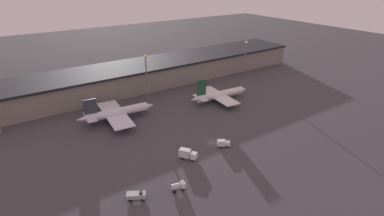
{
  "coord_description": "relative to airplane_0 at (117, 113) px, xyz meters",
  "views": [
    {
      "loc": [
        -65.76,
        -82.15,
        63.48
      ],
      "look_at": [
        4.58,
        22.06,
        6.0
      ],
      "focal_mm": 28.0,
      "sensor_mm": 36.0,
      "label": 1
    }
  ],
  "objects": [
    {
      "name": "ground",
      "position": [
        24.63,
        -41.09,
        -3.71
      ],
      "size": [
        600.0,
        600.0,
        0.0
      ],
      "primitive_type": "plane",
      "color": "#423F44"
    },
    {
      "name": "terminal_building",
      "position": [
        24.63,
        36.89,
        2.99
      ],
      "size": [
        231.82,
        31.13,
        13.34
      ],
      "color": "gray",
      "rests_on": "ground"
    },
    {
      "name": "airplane_0",
      "position": [
        0.0,
        0.0,
        0.0
      ],
      "size": [
        36.75,
        32.82,
        12.87
      ],
      "rotation": [
        0.0,
        0.0,
        -0.09
      ],
      "color": "silver",
      "rests_on": "ground"
    },
    {
      "name": "airplane_1",
      "position": [
        54.19,
        -8.37,
        -0.34
      ],
      "size": [
        35.76,
        29.38,
        13.65
      ],
      "rotation": [
        0.0,
        0.0,
        -0.09
      ],
      "color": "white",
      "rests_on": "ground"
    },
    {
      "name": "service_vehicle_0",
      "position": [
        9.71,
        -44.82,
        -1.62
      ],
      "size": [
        5.77,
        6.82,
        3.82
      ],
      "rotation": [
        0.0,
        0.0,
        -0.96
      ],
      "color": "white",
      "rests_on": "ground"
    },
    {
      "name": "service_vehicle_1",
      "position": [
        -15.04,
        -54.26,
        -2.32
      ],
      "size": [
        6.25,
        5.07,
        2.94
      ],
      "rotation": [
        0.0,
        0.0,
        -0.53
      ],
      "color": "#9EA3A8",
      "rests_on": "ground"
    },
    {
      "name": "service_vehicle_2",
      "position": [
        -2.36,
        -57.95,
        -2.16
      ],
      "size": [
        4.72,
        2.87,
        2.65
      ],
      "rotation": [
        0.0,
        0.0,
        -0.19
      ],
      "color": "white",
      "rests_on": "ground"
    },
    {
      "name": "service_vehicle_3",
      "position": [
        25.99,
        -45.84,
        -2.05
      ],
      "size": [
        5.37,
        4.5,
        2.97
      ],
      "rotation": [
        0.0,
        0.0,
        -0.56
      ],
      "color": "white",
      "rests_on": "ground"
    },
    {
      "name": "lamp_post_1",
      "position": [
        23.31,
        15.18,
        11.95
      ],
      "size": [
        1.8,
        1.8,
        24.57
      ],
      "color": "slate",
      "rests_on": "ground"
    },
    {
      "name": "lamp_post_2",
      "position": [
        94.15,
        15.18,
        11.23
      ],
      "size": [
        1.8,
        1.8,
        23.27
      ],
      "color": "slate",
      "rests_on": "ground"
    }
  ]
}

